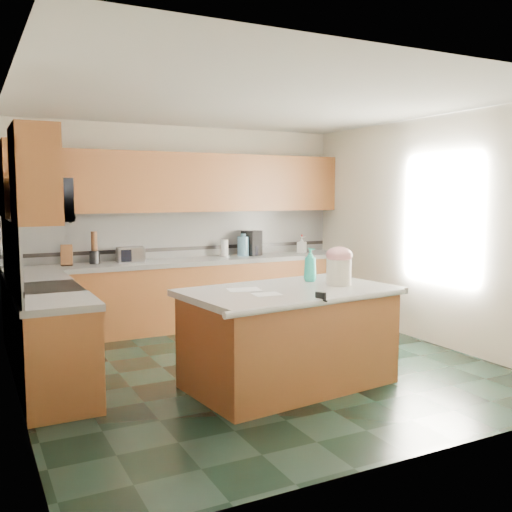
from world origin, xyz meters
TOP-DOWN VIEW (x-y plane):
  - floor at (0.00, 0.00)m, footprint 4.60×4.60m
  - ceiling at (0.00, 0.00)m, footprint 4.60×4.60m
  - wall_back at (0.00, 2.32)m, footprint 4.60×0.04m
  - wall_front at (0.00, -2.32)m, footprint 4.60×0.04m
  - wall_left at (-2.32, 0.00)m, footprint 0.04×4.60m
  - wall_right at (2.32, 0.00)m, footprint 0.04×4.60m
  - back_base_cab at (0.00, 2.00)m, footprint 4.60×0.60m
  - back_countertop at (0.00, 2.00)m, footprint 4.60×0.64m
  - back_upper_cab at (0.00, 2.13)m, footprint 4.60×0.33m
  - back_backsplash at (0.00, 2.29)m, footprint 4.60×0.02m
  - back_accent_band at (0.00, 2.28)m, footprint 4.60×0.01m
  - left_base_cab_rear at (-2.00, 1.29)m, footprint 0.60×0.82m
  - left_counter_rear at (-2.00, 1.29)m, footprint 0.64×0.82m
  - left_base_cab_front at (-2.00, -0.24)m, footprint 0.60×0.72m
  - left_counter_front at (-2.00, -0.24)m, footprint 0.64×0.72m
  - left_backsplash at (-2.29, 0.55)m, footprint 0.02×2.30m
  - left_accent_band at (-2.28, 0.55)m, footprint 0.01×2.30m
  - left_upper_cab_rear at (-2.13, 1.42)m, footprint 0.33×1.09m
  - left_upper_cab_front at (-2.13, -0.24)m, footprint 0.33×0.72m
  - range_body at (-2.00, 0.50)m, footprint 0.60×0.76m
  - range_oven_door at (-1.71, 0.50)m, footprint 0.02×0.68m
  - range_cooktop at (-2.00, 0.50)m, footprint 0.62×0.78m
  - range_handle at (-1.68, 0.50)m, footprint 0.02×0.66m
  - range_backguard at (-2.26, 0.50)m, footprint 0.06×0.76m
  - microwave at (-2.00, 0.50)m, footprint 0.50×0.73m
  - island_base at (0.00, -0.62)m, footprint 1.94×1.25m
  - island_top at (0.00, -0.62)m, footprint 2.05×1.36m
  - island_bullnose at (0.00, -1.19)m, footprint 1.92×0.28m
  - treat_jar at (0.53, -0.66)m, footprint 0.24×0.24m
  - treat_jar_lid at (0.53, -0.66)m, footprint 0.26×0.26m
  - treat_jar_knob at (0.53, -0.66)m, footprint 0.09×0.03m
  - treat_jar_knob_end_l at (0.49, -0.66)m, footprint 0.05×0.05m
  - treat_jar_knob_end_r at (0.57, -0.66)m, footprint 0.05×0.05m
  - soap_bottle_island at (0.41, -0.34)m, footprint 0.15×0.15m
  - paper_sheet_a at (-0.33, -0.80)m, footprint 0.26×0.21m
  - paper_sheet_b at (-0.40, -0.49)m, footprint 0.34×0.28m
  - clamp_body at (-0.02, -1.17)m, footprint 0.06×0.10m
  - clamp_handle at (-0.02, -1.23)m, footprint 0.02×0.07m
  - knife_block at (-1.57, 2.05)m, footprint 0.17×0.21m
  - utensil_crock at (-1.23, 2.08)m, footprint 0.13×0.13m
  - utensil_bundle at (-1.23, 2.08)m, footprint 0.08×0.08m
  - toaster_oven at (-0.79, 2.05)m, footprint 0.36×0.26m
  - toaster_oven_door at (-0.79, 1.94)m, footprint 0.30×0.01m
  - paper_towel at (0.55, 2.10)m, footprint 0.11×0.11m
  - paper_towel_base at (0.55, 2.10)m, footprint 0.16×0.16m
  - water_jug at (0.82, 2.06)m, footprint 0.17×0.17m
  - water_jug_neck at (0.82, 2.06)m, footprint 0.08×0.08m
  - coffee_maker at (0.96, 2.08)m, footprint 0.27×0.29m
  - coffee_carafe at (0.96, 2.03)m, footprint 0.15×0.15m
  - soap_bottle_back at (1.78, 2.05)m, footprint 0.15×0.15m
  - soap_back_cap at (1.78, 2.05)m, footprint 0.02×0.02m
  - window_light_proxy at (2.29, -0.20)m, footprint 0.02×1.40m

SIDE VIEW (x-z plane):
  - floor at x=0.00m, z-range 0.00..0.00m
  - range_oven_door at x=-1.71m, z-range 0.12..0.68m
  - back_base_cab at x=0.00m, z-range 0.00..0.86m
  - left_base_cab_rear at x=-2.00m, z-range 0.00..0.86m
  - left_base_cab_front at x=-2.00m, z-range 0.00..0.86m
  - island_base at x=0.00m, z-range 0.00..0.86m
  - range_body at x=-2.00m, z-range 0.00..0.88m
  - range_handle at x=-1.68m, z-range 0.77..0.79m
  - back_countertop at x=0.00m, z-range 0.86..0.92m
  - left_counter_rear at x=-2.00m, z-range 0.86..0.92m
  - left_counter_front at x=-2.00m, z-range 0.86..0.92m
  - island_top at x=0.00m, z-range 0.86..0.92m
  - island_bullnose at x=0.00m, z-range 0.86..0.92m
  - range_cooktop at x=-2.00m, z-range 0.88..0.92m
  - clamp_handle at x=-0.02m, z-range 0.90..0.92m
  - paper_sheet_a at x=-0.33m, z-range 0.92..0.92m
  - paper_sheet_b at x=-0.40m, z-range 0.92..0.92m
  - paper_towel_base at x=0.55m, z-range 0.92..0.93m
  - clamp_body at x=-0.02m, z-range 0.89..0.97m
  - coffee_carafe at x=0.96m, z-range 0.92..1.07m
  - utensil_crock at x=-1.23m, z-range 0.92..1.08m
  - toaster_oven at x=-0.79m, z-range 0.92..1.11m
  - toaster_oven_door at x=-0.79m, z-range 0.94..1.09m
  - range_backguard at x=-2.26m, z-range 0.93..1.11m
  - paper_towel at x=0.55m, z-range 0.92..1.16m
  - back_accent_band at x=0.00m, z-range 1.02..1.06m
  - left_accent_band at x=-2.28m, z-range 1.02..1.06m
  - soap_bottle_back at x=1.78m, z-range 0.92..1.16m
  - knife_block at x=-1.57m, z-range 0.91..1.18m
  - treat_jar at x=0.53m, z-range 0.92..1.17m
  - water_jug at x=0.82m, z-range 0.92..1.19m
  - soap_bottle_island at x=0.41m, z-range 0.92..1.25m
  - coffee_maker at x=0.96m, z-range 0.92..1.27m
  - soap_back_cap at x=1.78m, z-range 1.16..1.19m
  - utensil_bundle at x=-1.23m, z-range 1.08..1.33m
  - treat_jar_lid at x=0.53m, z-range 1.13..1.29m
  - water_jug_neck at x=0.82m, z-range 1.19..1.23m
  - back_backsplash at x=0.00m, z-range 0.92..1.55m
  - left_backsplash at x=-2.29m, z-range 0.92..1.55m
  - treat_jar_knob at x=0.53m, z-range 1.25..1.28m
  - treat_jar_knob_end_l at x=0.49m, z-range 1.24..1.29m
  - treat_jar_knob_end_r at x=0.57m, z-range 1.24..1.29m
  - wall_back at x=0.00m, z-range 0.00..2.70m
  - wall_front at x=0.00m, z-range 0.00..2.70m
  - wall_left at x=-2.32m, z-range 0.00..2.70m
  - wall_right at x=2.32m, z-range 0.00..2.70m
  - window_light_proxy at x=2.29m, z-range 0.95..2.05m
  - microwave at x=-2.00m, z-range 1.53..1.94m
  - back_upper_cab at x=0.00m, z-range 1.55..2.33m
  - left_upper_cab_rear at x=-2.13m, z-range 1.55..2.33m
  - left_upper_cab_front at x=-2.13m, z-range 1.55..2.33m
  - ceiling at x=0.00m, z-range 2.70..2.70m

